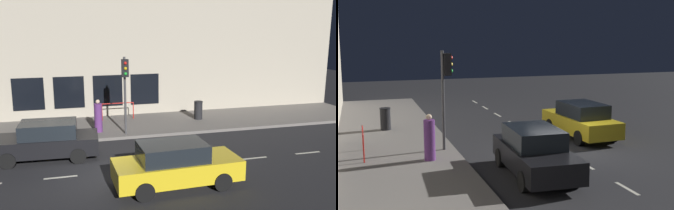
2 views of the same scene
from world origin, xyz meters
The scene contains 10 objects.
ground_plane centered at (0.00, 0.00, 0.00)m, with size 60.00×60.00×0.00m, color #232326.
sidewalk centered at (6.25, 0.00, 0.07)m, with size 4.50×32.00×0.15m.
building_facade centered at (8.80, 0.00, 4.21)m, with size 0.65×32.00×8.43m.
lane_centre_line centered at (0.00, -1.00, 0.00)m, with size 0.12×27.20×0.01m.
traffic_light centered at (4.33, -1.51, 2.91)m, with size 0.46×0.32×3.82m.
parked_car_1 centered at (2.17, 2.16, 0.79)m, with size 2.02×4.39×1.58m.
parked_car_2 centered at (-1.84, -2.27, 0.79)m, with size 1.94×4.40×1.58m.
pedestrian_0 centered at (5.20, -0.24, 0.91)m, with size 0.50×0.50×1.66m.
trash_bin centered at (6.37, -5.99, 0.67)m, with size 0.50×0.50×1.03m.
red_railing centered at (7.43, -1.52, 0.86)m, with size 0.05×1.83×0.97m.
Camera 1 is at (-13.63, 1.18, 5.53)m, focal length 40.61 mm.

